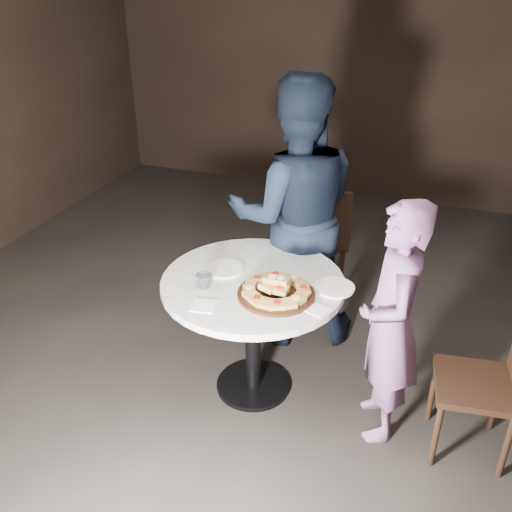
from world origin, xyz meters
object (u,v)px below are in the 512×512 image
Objects in this scene: table at (253,302)px; focaccia_pile at (276,288)px; serving_board at (276,294)px; chair_right at (496,377)px; chair_far at (318,235)px; diner_teal at (390,324)px; water_glass at (204,281)px; diner_navy at (294,215)px.

table is 3.69× the size of focaccia_pile.
serving_board is 1.13× the size of focaccia_pile.
focaccia_pile is (0.18, -0.11, 0.19)m from table.
chair_right is (1.35, -0.03, -0.14)m from table.
chair_far is 0.65× the size of diner_teal.
water_glass is at bearing -171.24° from serving_board.
focaccia_pile is 0.43× the size of chair_right.
serving_board reaches higher than table.
diner_teal reaches higher than chair_right.
diner_teal is at bearing 6.34° from focaccia_pile.
focaccia_pile is 1.35m from chair_far.
diner_teal is (-0.56, -0.01, 0.20)m from chair_right.
serving_board is at bearing 71.33° from chair_far.
water_glass is 1.03m from diner_teal.
chair_far reaches higher than chair_right.
diner_teal is (1.02, 0.13, -0.13)m from water_glass.
serving_board is 0.30× the size of diner_teal.
focaccia_pile is (-0.00, 0.00, 0.04)m from serving_board.
diner_teal is (0.62, 0.07, -0.13)m from focaccia_pile.
chair_far is 0.50× the size of diner_navy.
diner_navy is at bearing 100.42° from focaccia_pile.
chair_far is 1.77m from chair_right.
diner_navy reaches higher than water_glass.
chair_right is (1.17, 0.08, -0.30)m from serving_board.
focaccia_pile is 0.80m from diner_navy.
serving_board is at bearing -94.13° from chair_right.
diner_teal reaches higher than table.
serving_board is 0.81m from diner_navy.
focaccia_pile reaches higher than water_glass.
focaccia_pile is at bearing 78.26° from diner_navy.
serving_board is 0.04m from focaccia_pile.
table is at bearing 148.53° from focaccia_pile.
water_glass is (-0.40, -0.06, 0.03)m from serving_board.
water_glass is 0.05× the size of diner_navy.
chair_right is (1.28, -1.22, -0.03)m from chair_far.
diner_navy reaches higher than table.
table is 0.76× the size of diner_navy.
focaccia_pile is 1.22m from chair_right.
focaccia_pile is 0.41× the size of chair_far.
water_glass reaches higher than table.
chair_far is at bearing 94.66° from serving_board.
chair_far is (0.07, 1.20, -0.11)m from table.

